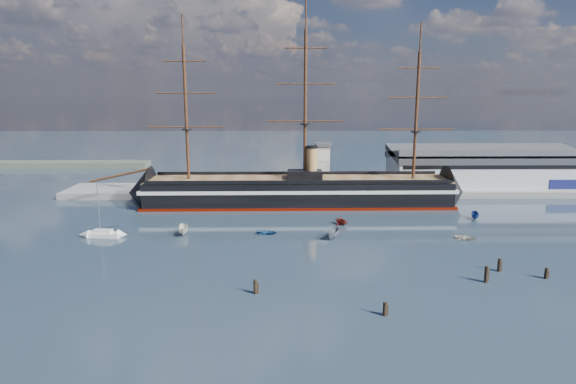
{
  "coord_description": "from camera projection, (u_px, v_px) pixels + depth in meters",
  "views": [
    {
      "loc": [
        -10.35,
        -79.07,
        32.67
      ],
      "look_at": [
        -8.73,
        35.0,
        9.0
      ],
      "focal_mm": 30.0,
      "sensor_mm": 36.0,
      "label": 1
    }
  ],
  "objects": [
    {
      "name": "quay",
      "position": [
        343.0,
        193.0,
        158.74
      ],
      "size": [
        180.0,
        18.0,
        2.0
      ],
      "primitive_type": "cube",
      "color": "slate",
      "rests_on": "ground"
    },
    {
      "name": "motorboat_f",
      "position": [
        475.0,
        219.0,
        126.36
      ],
      "size": [
        6.22,
        3.82,
        2.34
      ],
      "primitive_type": "imported",
      "rotation": [
        0.0,
        0.0,
        -0.31
      ],
      "color": "navy",
      "rests_on": "ground"
    },
    {
      "name": "piling_extra",
      "position": [
        499.0,
        271.0,
        89.55
      ],
      "size": [
        0.64,
        0.64,
        3.2
      ],
      "primitive_type": "cylinder",
      "color": "black",
      "rests_on": "ground"
    },
    {
      "name": "piling_near_right",
      "position": [
        486.0,
        282.0,
        84.32
      ],
      "size": [
        0.64,
        0.64,
        3.7
      ],
      "primitive_type": "cylinder",
      "color": "black",
      "rests_on": "ground"
    },
    {
      "name": "motorboat_c",
      "position": [
        333.0,
        238.0,
        109.65
      ],
      "size": [
        6.85,
        5.02,
        2.59
      ],
      "primitive_type": "imported",
      "rotation": [
        0.0,
        0.0,
        -0.47
      ],
      "color": "slate",
      "rests_on": "ground"
    },
    {
      "name": "piling_far_right",
      "position": [
        546.0,
        279.0,
        86.04
      ],
      "size": [
        0.64,
        0.64,
        2.71
      ],
      "primitive_type": "cylinder",
      "color": "black",
      "rests_on": "ground"
    },
    {
      "name": "warehouse",
      "position": [
        484.0,
        167.0,
        161.71
      ],
      "size": [
        63.0,
        21.0,
        11.6
      ],
      "color": "#B7BABC",
      "rests_on": "ground"
    },
    {
      "name": "quay_tower",
      "position": [
        323.0,
        165.0,
        153.73
      ],
      "size": [
        5.0,
        5.0,
        15.0
      ],
      "color": "silver",
      "rests_on": "ground"
    },
    {
      "name": "motorboat_b",
      "position": [
        267.0,
        234.0,
        113.03
      ],
      "size": [
        1.67,
        3.05,
        1.35
      ],
      "primitive_type": "imported",
      "rotation": [
        0.0,
        0.0,
        1.38
      ],
      "color": "#224E81",
      "rests_on": "ground"
    },
    {
      "name": "motorboat_a",
      "position": [
        184.0,
        235.0,
        112.57
      ],
      "size": [
        7.31,
        3.82,
        2.78
      ],
      "primitive_type": "imported",
      "rotation": [
        0.0,
        0.0,
        0.19
      ],
      "color": "white",
      "rests_on": "ground"
    },
    {
      "name": "piling_near_mid",
      "position": [
        385.0,
        315.0,
        71.8
      ],
      "size": [
        0.64,
        0.64,
        2.83
      ],
      "primitive_type": "cylinder",
      "color": "black",
      "rests_on": "ground"
    },
    {
      "name": "motorboat_d",
      "position": [
        341.0,
        224.0,
        121.31
      ],
      "size": [
        7.31,
        6.46,
        2.52
      ],
      "primitive_type": "imported",
      "rotation": [
        0.0,
        0.0,
        0.63
      ],
      "color": "maroon",
      "rests_on": "ground"
    },
    {
      "name": "warship",
      "position": [
        292.0,
        191.0,
        142.02
      ],
      "size": [
        112.93,
        16.81,
        53.94
      ],
      "rotation": [
        0.0,
        0.0,
        0.01
      ],
      "color": "black",
      "rests_on": "ground"
    },
    {
      "name": "piling_near_left",
      "position": [
        255.0,
        294.0,
        79.58
      ],
      "size": [
        0.64,
        0.64,
        3.15
      ],
      "primitive_type": "cylinder",
      "color": "black",
      "rests_on": "ground"
    },
    {
      "name": "ground",
      "position": [
        322.0,
        222.0,
        123.36
      ],
      "size": [
        600.0,
        600.0,
        0.0
      ],
      "primitive_type": "plane",
      "color": "#273542",
      "rests_on": "ground"
    },
    {
      "name": "motorboat_e",
      "position": [
        466.0,
        240.0,
        108.87
      ],
      "size": [
        2.07,
        3.12,
        1.35
      ],
      "primitive_type": "imported",
      "rotation": [
        0.0,
        0.0,
        1.22
      ],
      "color": "beige",
      "rests_on": "ground"
    },
    {
      "name": "sailboat",
      "position": [
        103.0,
        234.0,
        110.59
      ],
      "size": [
        8.26,
        3.48,
        12.81
      ],
      "rotation": [
        0.0,
        0.0,
        -0.14
      ],
      "color": "silver",
      "rests_on": "ground"
    }
  ]
}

